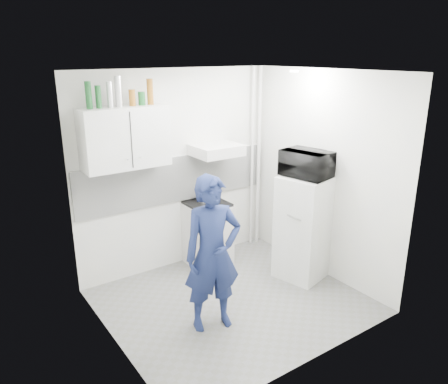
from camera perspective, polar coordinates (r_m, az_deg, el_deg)
floor at (r=5.27m, az=1.12°, el=-14.07°), size 2.80×2.80×0.00m
ceiling at (r=4.47m, az=1.33°, el=15.49°), size 2.80×2.80×0.00m
wall_back at (r=5.72m, az=-6.15°, el=2.73°), size 2.80×0.00×2.80m
wall_left at (r=4.10m, az=-14.90°, el=-4.04°), size 0.00×2.60×2.60m
wall_right at (r=5.61m, az=12.89°, el=2.06°), size 0.00×2.60×2.60m
person at (r=4.47m, az=-1.49°, el=-8.10°), size 0.68×0.53×1.65m
stove at (r=5.95m, az=-2.18°, el=-5.52°), size 0.53×0.53×0.85m
fridge at (r=5.61m, az=10.29°, el=-4.59°), size 0.67×0.67×1.34m
stove_top at (r=5.79m, az=-2.23°, el=-1.53°), size 0.51×0.51×0.03m
saucepan at (r=5.83m, az=-2.50°, el=-0.66°), size 0.20×0.20×0.11m
microwave at (r=5.35m, az=10.77°, el=3.64°), size 0.65×0.50×0.32m
bottle_a at (r=4.94m, az=-17.28°, el=11.98°), size 0.07×0.07×0.29m
bottle_b at (r=4.98m, az=-16.09°, el=11.85°), size 0.06×0.06×0.24m
bottle_c at (r=5.02m, az=-14.70°, el=12.21°), size 0.07×0.07×0.28m
bottle_d at (r=5.05m, az=-13.64°, el=12.64°), size 0.08×0.08×0.33m
canister_a at (r=5.12m, az=-11.91°, el=11.97°), size 0.07×0.07×0.18m
canister_b at (r=5.17m, az=-10.70°, el=11.92°), size 0.08×0.08×0.15m
bottle_e at (r=5.20m, az=-9.64°, el=12.79°), size 0.07×0.07×0.29m
upper_cabinet at (r=5.14m, az=-12.79°, el=6.94°), size 1.00×0.35×0.70m
range_hood at (r=5.68m, az=-1.01°, el=5.51°), size 0.60×0.50×0.14m
backsplash at (r=5.74m, az=-6.04°, el=1.73°), size 2.74×0.03×0.60m
pipe_a at (r=6.36m, az=4.53°, el=4.33°), size 0.05×0.05×2.60m
pipe_b at (r=6.29m, az=3.68°, el=4.19°), size 0.04×0.04×2.60m
ceiling_spot_fixture at (r=5.27m, az=9.15°, el=15.31°), size 0.10×0.10×0.02m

